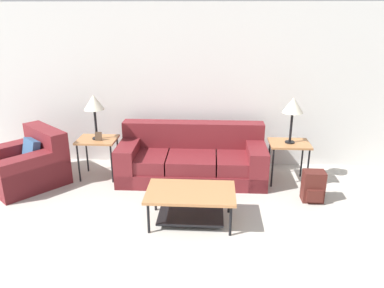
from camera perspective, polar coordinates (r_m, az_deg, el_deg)
The scene contains 10 objects.
wall_back at distance 6.12m, azimuth 1.08°, elevation 8.65°, with size 8.84×0.06×2.60m.
couch at distance 5.78m, azimuth 0.02°, elevation -2.43°, with size 2.22×0.94×0.82m.
armchair at distance 6.12m, azimuth -23.70°, elevation -2.98°, with size 1.37×1.37×0.80m.
coffee_table at distance 4.58m, azimuth -0.20°, elevation -8.41°, with size 1.07×0.65×0.43m.
side_table_left at distance 5.89m, azimuth -14.21°, elevation 0.17°, with size 0.59×0.47×0.63m.
side_table_right at distance 5.73m, azimuth 14.60°, elevation -0.42°, with size 0.59×0.47×0.63m.
table_lamp_left at distance 5.72m, azimuth -14.73°, elevation 6.00°, with size 0.30×0.30×0.68m.
table_lamp_right at distance 5.56m, azimuth 15.14°, elevation 5.57°, with size 0.30×0.30×0.68m.
backpack at distance 5.38m, azimuth 17.98°, elevation -6.19°, with size 0.29×0.28×0.43m.
picture_frame at distance 5.78m, azimuth -14.07°, elevation 1.16°, with size 0.10×0.04×0.13m.
Camera 1 is at (0.25, -1.34, 2.48)m, focal length 35.00 mm.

